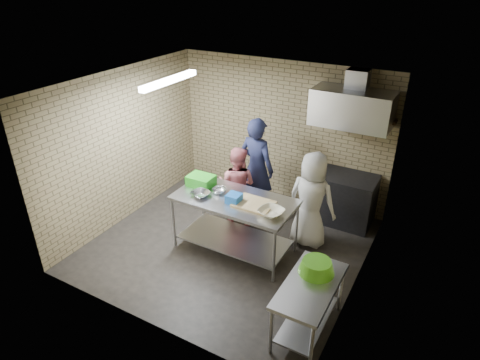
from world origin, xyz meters
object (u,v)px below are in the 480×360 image
at_px(green_crate, 201,181).
at_px(woman_white, 311,200).
at_px(blue_tub, 234,198).
at_px(bottle_red, 358,110).
at_px(stove, 340,198).
at_px(woman_pink, 237,186).
at_px(bottle_green, 382,114).
at_px(man_navy, 257,168).
at_px(green_basin, 317,267).
at_px(side_counter, 308,307).
at_px(prep_table, 235,224).

relative_size(green_crate, woman_white, 0.26).
relative_size(blue_tub, bottle_red, 1.17).
height_order(stove, bottle_red, bottle_red).
height_order(woman_pink, woman_white, woman_white).
relative_size(green_crate, bottle_green, 2.81).
bearing_deg(blue_tub, stove, 57.16).
xyz_separation_m(bottle_red, man_navy, (-1.46, -0.79, -1.09)).
relative_size(stove, bottle_red, 6.67).
height_order(blue_tub, bottle_green, bottle_green).
distance_m(green_basin, bottle_green, 2.98).
distance_m(side_counter, stove, 2.79).
height_order(bottle_red, man_navy, bottle_red).
bearing_deg(green_crate, side_counter, -26.37).
bearing_deg(blue_tub, woman_pink, 116.75).
height_order(man_navy, woman_pink, man_navy).
height_order(green_crate, green_basin, green_crate).
distance_m(green_basin, woman_white, 1.68).
bearing_deg(blue_tub, man_navy, 101.36).
height_order(blue_tub, man_navy, man_navy).
xyz_separation_m(side_counter, stove, (-0.45, 2.75, 0.08)).
distance_m(side_counter, woman_white, 1.97).
distance_m(prep_table, bottle_green, 2.98).
bearing_deg(prep_table, stove, 54.52).
distance_m(blue_tub, man_navy, 1.28).
bearing_deg(side_counter, prep_table, 147.69).
relative_size(side_counter, woman_pink, 0.83).
height_order(bottle_green, woman_pink, bottle_green).
height_order(green_crate, blue_tub, green_crate).
bearing_deg(bottle_green, side_counter, -90.00).
relative_size(bottle_green, woman_white, 0.09).
bearing_deg(side_counter, green_crate, 153.63).
height_order(side_counter, stove, stove).
relative_size(side_counter, man_navy, 0.64).
distance_m(prep_table, green_crate, 0.90).
bearing_deg(bottle_red, side_counter, -82.38).
relative_size(bottle_red, woman_pink, 0.12).
bearing_deg(bottle_red, man_navy, -151.66).
height_order(bottle_red, woman_pink, bottle_red).
xyz_separation_m(prep_table, bottle_green, (1.66, 1.94, 1.54)).
bearing_deg(bottle_green, woman_white, -119.33).
bearing_deg(man_navy, prep_table, 108.34).
relative_size(stove, green_basin, 2.61).
bearing_deg(green_basin, woman_pink, 142.37).
bearing_deg(blue_tub, woman_white, 42.05).
bearing_deg(blue_tub, prep_table, 116.57).
height_order(prep_table, woman_white, woman_white).
height_order(blue_tub, woman_pink, woman_pink).
height_order(side_counter, bottle_red, bottle_red).
bearing_deg(bottle_red, stove, -101.77).
relative_size(blue_tub, green_basin, 0.46).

